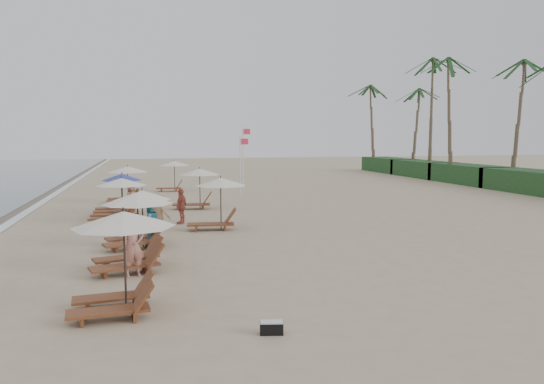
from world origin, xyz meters
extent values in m
plane|color=tan|center=(0.00, 0.00, 0.00)|extent=(160.00, 160.00, 0.00)
cube|color=white|center=(-11.20, 10.00, 0.01)|extent=(0.50, 140.00, 0.02)
cube|color=#193D1C|center=(22.00, 14.50, 0.80)|extent=(3.20, 8.00, 1.60)
cube|color=#193D1C|center=(22.00, 22.00, 0.80)|extent=(3.20, 8.00, 1.60)
cube|color=#193D1C|center=(22.00, 29.50, 0.80)|extent=(3.20, 8.00, 1.60)
cube|color=#193D1C|center=(22.00, 37.00, 0.80)|extent=(3.20, 8.00, 1.60)
cylinder|color=brown|center=(22.90, 18.00, 4.90)|extent=(0.36, 0.36, 9.80)
cylinder|color=brown|center=(21.10, 23.20, 5.30)|extent=(0.36, 0.36, 10.60)
cylinder|color=brown|center=(22.00, 28.40, 5.70)|extent=(0.36, 0.36, 11.40)
cylinder|color=brown|center=(22.90, 33.60, 4.50)|extent=(0.36, 0.36, 9.00)
cylinder|color=brown|center=(21.10, 38.80, 4.90)|extent=(0.36, 0.36, 9.80)
cylinder|color=black|center=(-5.51, -4.75, 1.13)|extent=(0.05, 0.05, 2.26)
cone|color=silver|center=(-5.51, -4.75, 2.16)|extent=(2.32, 2.32, 0.35)
cylinder|color=black|center=(-5.26, -0.86, 1.14)|extent=(0.05, 0.05, 2.28)
cone|color=silver|center=(-5.26, -0.86, 2.18)|extent=(2.07, 2.07, 0.35)
cylinder|color=black|center=(-5.15, 2.48, 1.00)|extent=(0.05, 0.05, 1.99)
cone|color=silver|center=(-5.15, 2.48, 1.89)|extent=(2.06, 2.06, 0.35)
cylinder|color=black|center=(-6.11, 8.20, 1.01)|extent=(0.05, 0.05, 2.01)
cone|color=silver|center=(-6.11, 8.20, 1.91)|extent=(2.33, 2.33, 0.35)
cylinder|color=black|center=(-6.20, 10.82, 1.02)|extent=(0.05, 0.05, 2.03)
cone|color=#324194|center=(-6.20, 10.82, 1.93)|extent=(2.05, 2.05, 0.35)
cylinder|color=black|center=(-6.06, 15.62, 1.07)|extent=(0.05, 0.05, 2.14)
cone|color=silver|center=(-6.06, 15.62, 2.04)|extent=(2.46, 2.46, 0.35)
cylinder|color=black|center=(-1.84, 5.54, 1.07)|extent=(0.05, 0.05, 2.15)
cone|color=silver|center=(-1.84, 5.54, 2.05)|extent=(2.24, 2.24, 0.35)
cylinder|color=black|center=(-2.06, 12.24, 1.07)|extent=(0.05, 0.05, 2.15)
cone|color=silver|center=(-2.06, 12.24, 2.05)|extent=(2.24, 2.24, 0.35)
cylinder|color=black|center=(-2.92, 21.97, 1.07)|extent=(0.05, 0.05, 2.15)
cone|color=silver|center=(-2.92, 21.97, 2.05)|extent=(2.24, 2.24, 0.35)
imported|color=#B17160|center=(-5.40, -1.67, 0.89)|extent=(0.74, 0.58, 1.78)
imported|color=teal|center=(-4.92, 2.24, 0.87)|extent=(1.05, 0.98, 1.73)
imported|color=#95714B|center=(-4.44, 5.54, 0.77)|extent=(1.14, 1.07, 1.54)
imported|color=#BC594B|center=(-3.44, 7.15, 0.82)|extent=(0.81, 1.04, 1.65)
imported|color=tan|center=(-5.79, 11.76, 0.74)|extent=(0.82, 0.86, 1.47)
cube|color=black|center=(-2.59, -6.79, 0.12)|extent=(0.51, 0.33, 0.24)
cube|color=silver|center=(-2.59, -6.79, 0.25)|extent=(0.49, 0.31, 0.04)
cylinder|color=silver|center=(1.25, 17.68, 2.04)|extent=(0.08, 0.08, 4.08)
cube|color=#E52B50|center=(1.53, 17.68, 3.68)|extent=(0.55, 0.02, 0.40)
cylinder|color=silver|center=(2.14, 21.41, 2.39)|extent=(0.08, 0.08, 4.79)
cube|color=#E52B50|center=(2.42, 21.41, 4.39)|extent=(0.55, 0.02, 0.40)
camera|label=1|loc=(-5.01, -16.58, 4.00)|focal=33.91mm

